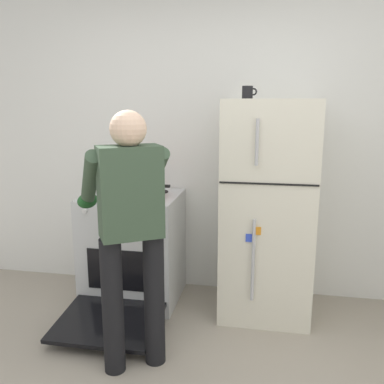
{
  "coord_description": "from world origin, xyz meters",
  "views": [
    {
      "loc": [
        0.51,
        -1.56,
        1.64
      ],
      "look_at": [
        -0.03,
        1.32,
        1.0
      ],
      "focal_mm": 38.63,
      "sensor_mm": 36.0,
      "label": 1
    }
  ],
  "objects_px": {
    "person_cook": "(130,219)",
    "red_pot": "(149,190)",
    "stove_range": "(133,249)",
    "coffee_mug": "(248,92)",
    "pepper_mill": "(106,180)",
    "refrigerator": "(267,209)"
  },
  "relations": [
    {
      "from": "person_cook",
      "to": "red_pot",
      "type": "bearing_deg",
      "value": 98.35
    },
    {
      "from": "refrigerator",
      "to": "stove_range",
      "type": "relative_size",
      "value": 1.37
    },
    {
      "from": "stove_range",
      "to": "person_cook",
      "type": "xyz_separation_m",
      "value": [
        0.28,
        -0.85,
        0.52
      ]
    },
    {
      "from": "refrigerator",
      "to": "pepper_mill",
      "type": "bearing_deg",
      "value": 171.8
    },
    {
      "from": "person_cook",
      "to": "red_pot",
      "type": "relative_size",
      "value": 4.68
    },
    {
      "from": "person_cook",
      "to": "red_pot",
      "type": "height_order",
      "value": "person_cook"
    },
    {
      "from": "red_pot",
      "to": "coffee_mug",
      "type": "relative_size",
      "value": 3.05
    },
    {
      "from": "refrigerator",
      "to": "red_pot",
      "type": "distance_m",
      "value": 0.94
    },
    {
      "from": "coffee_mug",
      "to": "pepper_mill",
      "type": "xyz_separation_m",
      "value": [
        -1.21,
        0.15,
        -0.73
      ]
    },
    {
      "from": "refrigerator",
      "to": "coffee_mug",
      "type": "height_order",
      "value": "coffee_mug"
    },
    {
      "from": "refrigerator",
      "to": "pepper_mill",
      "type": "xyz_separation_m",
      "value": [
        -1.39,
        0.2,
        0.15
      ]
    },
    {
      "from": "person_cook",
      "to": "pepper_mill",
      "type": "bearing_deg",
      "value": 118.48
    },
    {
      "from": "refrigerator",
      "to": "stove_range",
      "type": "distance_m",
      "value": 1.16
    },
    {
      "from": "stove_range",
      "to": "person_cook",
      "type": "distance_m",
      "value": 1.04
    },
    {
      "from": "person_cook",
      "to": "red_pot",
      "type": "xyz_separation_m",
      "value": [
        -0.12,
        0.82,
        -0.0
      ]
    },
    {
      "from": "stove_range",
      "to": "red_pot",
      "type": "distance_m",
      "value": 0.54
    },
    {
      "from": "pepper_mill",
      "to": "refrigerator",
      "type": "bearing_deg",
      "value": -8.2
    },
    {
      "from": "stove_range",
      "to": "pepper_mill",
      "type": "relative_size",
      "value": 8.56
    },
    {
      "from": "person_cook",
      "to": "pepper_mill",
      "type": "distance_m",
      "value": 1.22
    },
    {
      "from": "stove_range",
      "to": "coffee_mug",
      "type": "distance_m",
      "value": 1.56
    },
    {
      "from": "stove_range",
      "to": "coffee_mug",
      "type": "relative_size",
      "value": 10.85
    },
    {
      "from": "stove_range",
      "to": "red_pot",
      "type": "bearing_deg",
      "value": -11.36
    }
  ]
}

